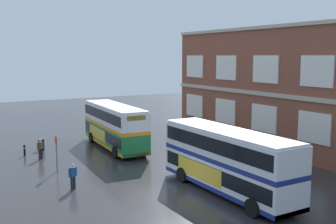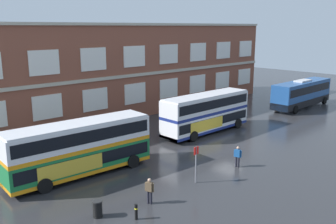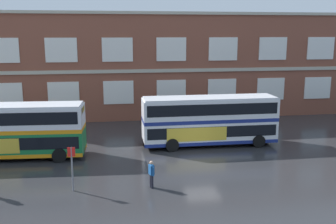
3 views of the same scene
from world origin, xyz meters
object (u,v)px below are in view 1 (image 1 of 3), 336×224
Objects in this scene: double_decker_middle at (227,160)px; waiting_passenger at (73,175)px; safety_bollard_west at (24,150)px; second_passenger at (40,148)px; station_litter_bin at (41,144)px; double_decker_near at (114,125)px; bus_stand_flag at (56,150)px.

double_decker_middle is 6.47× the size of waiting_passenger.
safety_bollard_west is (-16.67, -9.11, -1.66)m from double_decker_middle.
station_litter_bin is at bearing 165.72° from second_passenger.
double_decker_near is at bearing 95.79° from second_passenger.
bus_stand_flag is 2.84× the size of safety_bollard_west.
double_decker_near reaches higher than waiting_passenger.
bus_stand_flag is at bearing -53.04° from double_decker_near.
second_passenger reaches higher than safety_bollard_west.
double_decker_near reaches higher than bus_stand_flag.
double_decker_middle is 19.62m from station_litter_bin.
waiting_passenger is at bearing -35.86° from double_decker_near.
station_litter_bin is (-3.29, 0.84, -0.41)m from second_passenger.
waiting_passenger is (-5.71, -8.21, -1.22)m from double_decker_middle.
double_decker_near is 15.59m from double_decker_middle.
double_decker_near is 7.20m from second_passenger.
bus_stand_flag is at bearing -4.94° from station_litter_bin.
safety_bollard_west is at bearing -175.32° from waiting_passenger.
safety_bollard_west is at bearing -97.94° from double_decker_near.
bus_stand_flag is at bearing 177.32° from waiting_passenger.
double_decker_near is at bearing -175.97° from double_decker_middle.
safety_bollard_west is at bearing -152.65° from second_passenger.
double_decker_near is 12.21m from waiting_passenger.
waiting_passenger is at bearing -2.68° from bus_stand_flag.
double_decker_middle is at bearing 4.03° from double_decker_near.
waiting_passenger is at bearing 4.68° from safety_bollard_west.
bus_stand_flag is at bearing 2.12° from second_passenger.
double_decker_middle is 10.68× the size of station_litter_bin.
station_litter_bin is (-18.12, -7.32, -1.63)m from double_decker_middle.
safety_bollard_west is at bearing -50.87° from station_litter_bin.
double_decker_near and double_decker_middle have the same top height.
double_decker_middle is 6.47× the size of second_passenger.
second_passenger reaches higher than station_litter_bin.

